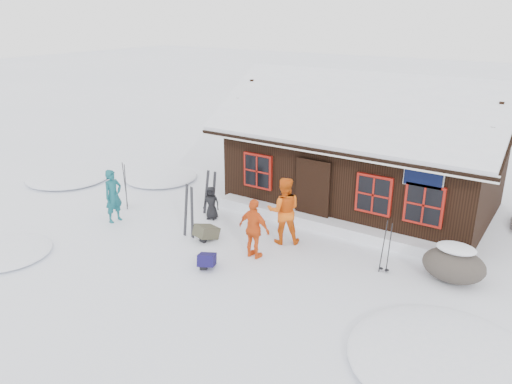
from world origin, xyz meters
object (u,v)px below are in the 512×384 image
Objects in this scene: skier_crouched at (211,203)px; skier_orange_right at (254,229)px; skier_teal at (113,196)px; ski_pair_left at (189,212)px; skier_orange_left at (284,211)px; ski_poles at (386,248)px; boulder at (454,264)px; backpack_blue at (207,262)px; backpack_olive at (206,234)px.

skier_orange_right is at bearing -46.00° from skier_crouched.
skier_orange_right reaches higher than skier_crouched.
skier_teal reaches higher than ski_pair_left.
skier_teal is at bearing -15.22° from skier_orange_left.
ski_pair_left is at bearing 3.91° from skier_orange_right.
skier_crouched is at bearing 177.19° from ski_poles.
skier_orange_left is at bearing -174.39° from boulder.
skier_crouched is 0.75× the size of ski_poles.
backpack_blue is (-0.68, -1.15, -0.67)m from skier_orange_right.
skier_crouched is 0.71× the size of boulder.
skier_teal is at bearing -169.33° from ski_poles.
skier_teal is 1.17× the size of ski_poles.
skier_orange_right is at bearing 31.10° from backpack_blue.
skier_teal reaches higher than backpack_olive.
backpack_blue is at bearing 62.98° from skier_orange_right.
skier_orange_left is 1.81× the size of skier_crouched.
backpack_olive is at bearing -0.29° from skier_orange_right.
skier_crouched is at bearing 134.84° from backpack_olive.
skier_crouched is at bearing -178.02° from boulder.
backpack_olive is (-6.43, -1.55, -0.27)m from boulder.
backpack_blue is at bearing -70.85° from skier_crouched.
boulder is at bearing 22.84° from ski_pair_left.
skier_orange_right is 0.99× the size of ski_pair_left.
backpack_olive is at bearing -166.46° from boulder.
ski_pair_left is 2.03m from backpack_blue.
skier_teal is at bearing -167.93° from boulder.
skier_orange_left is 2.65m from backpack_blue.
skier_orange_left is 1.29× the size of boulder.
boulder is 2.40× the size of backpack_olive.
skier_orange_left is (5.13, 1.62, 0.13)m from skier_teal.
skier_teal is 5.38m from skier_orange_left.
ski_poles is 2.29× the size of backpack_olive.
skier_orange_right reaches higher than ski_pair_left.
ski_poles is (-1.53, -0.53, 0.23)m from boulder.
skier_crouched reaches higher than backpack_blue.
skier_teal reaches higher than ski_poles.
ski_poles is at bearing -75.23° from skier_teal.
skier_orange_left is 4.58m from boulder.
ski_pair_left reaches higher than backpack_blue.
ski_pair_left reaches higher than boulder.
boulder is 1.04× the size of ski_poles.
ski_pair_left is 2.67× the size of backpack_olive.
boulder is 2.72× the size of backpack_blue.
backpack_blue is at bearing -38.49° from backpack_olive.
skier_orange_left is 1.24m from skier_orange_right.
skier_crouched is 0.64× the size of ski_pair_left.
skier_orange_right reaches higher than backpack_blue.
ski_pair_left is (0.33, -1.43, 0.25)m from skier_crouched.
skier_crouched is 1.48m from ski_pair_left.
skier_teal is 2.74m from ski_pair_left.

